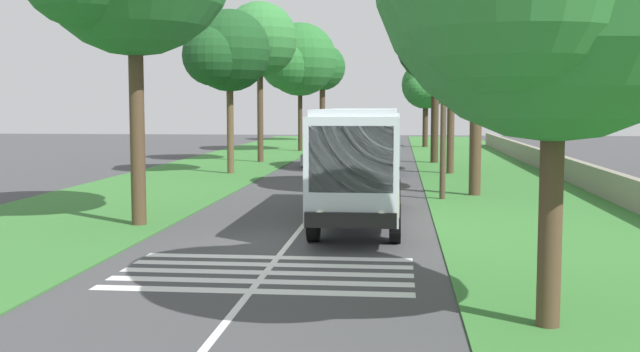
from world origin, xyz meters
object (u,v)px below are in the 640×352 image
(roadside_tree_left_2, at_px, (298,61))
(roadside_tree_right_1, at_px, (448,25))
(trailing_car_1, at_px, (319,156))
(roadside_tree_left_3, at_px, (321,69))
(roadside_tree_right_0, at_px, (434,46))
(roadside_tree_left_4, at_px, (226,53))
(roadside_tree_right_2, at_px, (425,86))
(coach_bus, at_px, (361,157))
(roadside_tree_left_0, at_px, (259,42))
(trailing_car_0, at_px, (381,162))
(utility_pole, at_px, (444,100))
(roadside_tree_right_4, at_px, (474,2))

(roadside_tree_left_2, relative_size, roadside_tree_right_1, 0.90)
(trailing_car_1, height_order, roadside_tree_left_2, roadside_tree_left_2)
(roadside_tree_left_2, distance_m, roadside_tree_left_3, 18.53)
(roadside_tree_right_0, bearing_deg, roadside_tree_left_4, 129.09)
(trailing_car_1, xyz_separation_m, roadside_tree_right_2, (23.45, -7.38, 4.93))
(roadside_tree_right_1, distance_m, roadside_tree_right_2, 28.25)
(coach_bus, bearing_deg, roadside_tree_left_0, 17.21)
(roadside_tree_left_2, bearing_deg, trailing_car_0, -160.42)
(coach_bus, xyz_separation_m, roadside_tree_right_0, (26.75, -3.46, 5.63))
(trailing_car_1, bearing_deg, utility_pole, -158.00)
(roadside_tree_left_3, bearing_deg, roadside_tree_right_4, -167.18)
(roadside_tree_left_0, distance_m, roadside_tree_left_4, 9.32)
(roadside_tree_left_2, distance_m, roadside_tree_right_2, 13.23)
(roadside_tree_left_2, xyz_separation_m, roadside_tree_right_2, (7.38, -10.80, -1.91))
(trailing_car_0, distance_m, roadside_tree_left_4, 10.58)
(trailing_car_0, xyz_separation_m, roadside_tree_left_3, (39.64, 7.37, 7.09))
(roadside_tree_left_4, bearing_deg, utility_pole, -133.75)
(roadside_tree_left_4, bearing_deg, roadside_tree_right_0, -50.91)
(roadside_tree_right_4, bearing_deg, roadside_tree_left_4, 53.43)
(coach_bus, height_order, trailing_car_0, coach_bus)
(roadside_tree_left_0, bearing_deg, roadside_tree_right_4, -146.17)
(coach_bus, bearing_deg, roadside_tree_right_2, -4.37)
(roadside_tree_left_0, bearing_deg, trailing_car_0, -134.29)
(roadside_tree_left_3, bearing_deg, trailing_car_0, -169.47)
(coach_bus, relative_size, trailing_car_1, 2.60)
(roadside_tree_left_0, relative_size, utility_pole, 1.38)
(coach_bus, bearing_deg, roadside_tree_right_4, -28.75)
(coach_bus, relative_size, roadside_tree_right_2, 1.41)
(roadside_tree_right_1, xyz_separation_m, utility_pole, (-12.24, 0.88, -4.22))
(roadside_tree_left_0, height_order, roadside_tree_right_1, roadside_tree_right_1)
(coach_bus, distance_m, roadside_tree_left_3, 58.49)
(roadside_tree_left_0, xyz_separation_m, roadside_tree_right_2, (20.27, -11.74, -2.50))
(roadside_tree_right_4, relative_size, utility_pole, 1.47)
(roadside_tree_left_2, relative_size, roadside_tree_right_4, 0.93)
(roadside_tree_left_2, bearing_deg, roadside_tree_left_4, 177.15)
(roadside_tree_left_3, bearing_deg, roadside_tree_right_1, -164.34)
(roadside_tree_right_4, bearing_deg, roadside_tree_left_3, 12.82)
(coach_bus, distance_m, roadside_tree_right_1, 19.91)
(trailing_car_1, distance_m, roadside_tree_right_2, 25.07)
(roadside_tree_right_4, xyz_separation_m, utility_pole, (-1.51, 1.26, -4.05))
(roadside_tree_left_4, bearing_deg, roadside_tree_left_2, -2.85)
(roadside_tree_left_2, height_order, roadside_tree_right_1, roadside_tree_right_1)
(roadside_tree_left_4, bearing_deg, trailing_car_1, -36.87)
(roadside_tree_left_0, xyz_separation_m, utility_pole, (-20.09, -11.19, -4.03))
(roadside_tree_left_3, xyz_separation_m, utility_pole, (-51.50, -10.12, -3.68))
(roadside_tree_left_4, xyz_separation_m, roadside_tree_right_2, (29.48, -11.90, -1.14))
(trailing_car_0, bearing_deg, roadside_tree_left_4, 96.51)
(trailing_car_0, relative_size, roadside_tree_right_2, 0.54)
(roadside_tree_left_4, height_order, utility_pole, roadside_tree_left_4)
(roadside_tree_left_2, bearing_deg, roadside_tree_right_2, -55.65)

